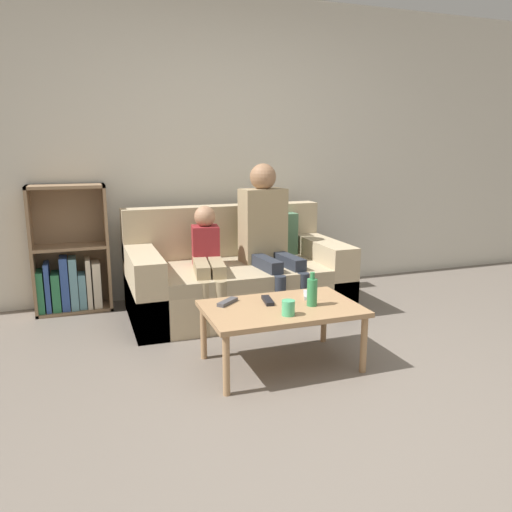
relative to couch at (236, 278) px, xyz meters
The scene contains 12 objects.
ground_plane 1.79m from the couch, 88.08° to the right, with size 22.00×22.00×0.00m, color #70665B.
wall_back 1.20m from the couch, 84.56° to the left, with size 12.00×0.06×2.60m.
couch is the anchor object (origin of this frame).
bookshelf 1.36m from the couch, 159.99° to the left, with size 0.59×0.28×1.03m.
coffee_table 1.12m from the couch, 93.09° to the right, with size 0.93×0.59×0.38m.
person_adult 0.47m from the couch, 19.58° to the right, with size 0.38×0.67×1.19m.
person_child 0.38m from the couch, 150.19° to the right, with size 0.30×0.66×0.87m.
cup_near 1.29m from the couch, 93.89° to the right, with size 0.08×0.08×0.09m.
tv_remote_0 1.02m from the couch, 96.22° to the right, with size 0.07×0.18×0.02m.
tv_remote_1 1.02m from the couch, 110.28° to the right, with size 0.16×0.15×0.02m.
tv_remote_2 1.01m from the couch, 79.99° to the right, with size 0.11×0.18×0.02m.
bottle 1.18m from the couch, 84.19° to the right, with size 0.06×0.06×0.21m.
Camera 1 is at (-1.23, -2.00, 1.32)m, focal length 35.00 mm.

